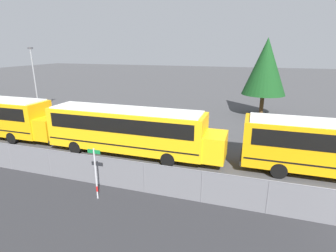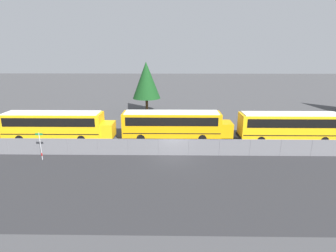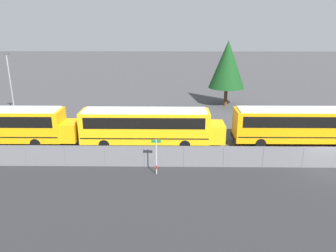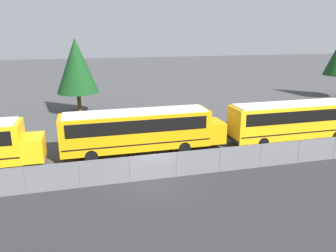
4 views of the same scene
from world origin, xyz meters
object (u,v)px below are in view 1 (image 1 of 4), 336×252
school_bus_2 (129,128)px  tree_2 (266,67)px  light_pole (34,77)px  street_sign (96,173)px

school_bus_2 → tree_2: tree_2 is taller
tree_2 → school_bus_2: bearing=-121.9°
school_bus_2 → light_pole: size_ratio=1.72×
school_bus_2 → tree_2: bearing=58.1°
street_sign → tree_2: tree_2 is taller
light_pole → tree_2: size_ratio=0.88×
school_bus_2 → street_sign: school_bus_2 is taller
school_bus_2 → light_pole: light_pole is taller
street_sign → light_pole: 22.48m
school_bus_2 → street_sign: (0.99, -5.85, -0.52)m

